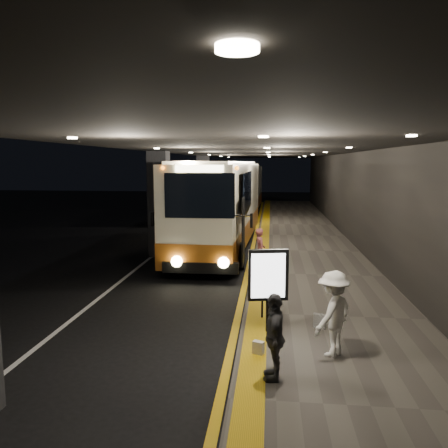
{
  "coord_description": "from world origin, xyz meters",
  "views": [
    {
      "loc": [
        3.14,
        -13.81,
        3.93
      ],
      "look_at": [
        1.46,
        1.9,
        1.7
      ],
      "focal_mm": 35.0,
      "sensor_mm": 36.0,
      "label": 1
    }
  ],
  "objects_px": {
    "bag_plain": "(258,348)",
    "passenger_waiting_grey": "(274,336)",
    "passenger_waiting_white": "(333,313)",
    "passenger_boarding": "(260,250)",
    "coach_second": "(242,192)",
    "bag_polka": "(320,321)",
    "info_sign": "(268,277)",
    "stanchion_post": "(262,297)",
    "coach_main": "(221,208)"
  },
  "relations": [
    {
      "from": "bag_polka",
      "to": "bag_plain",
      "type": "height_order",
      "value": "bag_polka"
    },
    {
      "from": "info_sign",
      "to": "bag_polka",
      "type": "bearing_deg",
      "value": 5.42
    },
    {
      "from": "coach_second",
      "to": "passenger_boarding",
      "type": "bearing_deg",
      "value": -82.16
    },
    {
      "from": "passenger_waiting_grey",
      "to": "info_sign",
      "type": "height_order",
      "value": "info_sign"
    },
    {
      "from": "coach_second",
      "to": "bag_polka",
      "type": "bearing_deg",
      "value": -79.81
    },
    {
      "from": "info_sign",
      "to": "coach_second",
      "type": "bearing_deg",
      "value": 84.59
    },
    {
      "from": "coach_main",
      "to": "passenger_waiting_grey",
      "type": "height_order",
      "value": "coach_main"
    },
    {
      "from": "passenger_boarding",
      "to": "bag_polka",
      "type": "distance_m",
      "value": 5.42
    },
    {
      "from": "coach_main",
      "to": "coach_second",
      "type": "xyz_separation_m",
      "value": [
        0.02,
        13.58,
        -0.12
      ]
    },
    {
      "from": "coach_second",
      "to": "passenger_waiting_white",
      "type": "bearing_deg",
      "value": -80.06
    },
    {
      "from": "passenger_waiting_white",
      "to": "bag_plain",
      "type": "relative_size",
      "value": 6.33
    },
    {
      "from": "passenger_waiting_grey",
      "to": "coach_main",
      "type": "bearing_deg",
      "value": -169.12
    },
    {
      "from": "coach_second",
      "to": "passenger_waiting_grey",
      "type": "distance_m",
      "value": 26.04
    },
    {
      "from": "coach_second",
      "to": "bag_plain",
      "type": "distance_m",
      "value": 25.1
    },
    {
      "from": "coach_main",
      "to": "bag_polka",
      "type": "xyz_separation_m",
      "value": [
        3.39,
        -9.87,
        -1.54
      ]
    },
    {
      "from": "bag_plain",
      "to": "info_sign",
      "type": "height_order",
      "value": "info_sign"
    },
    {
      "from": "coach_second",
      "to": "info_sign",
      "type": "bearing_deg",
      "value": -82.76
    },
    {
      "from": "coach_main",
      "to": "info_sign",
      "type": "bearing_deg",
      "value": -75.76
    },
    {
      "from": "coach_second",
      "to": "bag_polka",
      "type": "height_order",
      "value": "coach_second"
    },
    {
      "from": "coach_second",
      "to": "passenger_waiting_grey",
      "type": "relative_size",
      "value": 7.47
    },
    {
      "from": "passenger_waiting_grey",
      "to": "bag_polka",
      "type": "distance_m",
      "value": 2.77
    },
    {
      "from": "coach_main",
      "to": "bag_polka",
      "type": "bearing_deg",
      "value": -68.96
    },
    {
      "from": "passenger_waiting_grey",
      "to": "passenger_waiting_white",
      "type": "bearing_deg",
      "value": 133.58
    },
    {
      "from": "passenger_boarding",
      "to": "info_sign",
      "type": "relative_size",
      "value": 0.81
    },
    {
      "from": "passenger_boarding",
      "to": "bag_polka",
      "type": "relative_size",
      "value": 4.54
    },
    {
      "from": "bag_polka",
      "to": "info_sign",
      "type": "height_order",
      "value": "info_sign"
    },
    {
      "from": "coach_main",
      "to": "bag_plain",
      "type": "relative_size",
      "value": 46.49
    },
    {
      "from": "passenger_boarding",
      "to": "passenger_waiting_white",
      "type": "xyz_separation_m",
      "value": [
        1.59,
        -6.57,
        0.09
      ]
    },
    {
      "from": "coach_second",
      "to": "passenger_waiting_white",
      "type": "relative_size",
      "value": 6.82
    },
    {
      "from": "info_sign",
      "to": "passenger_boarding",
      "type": "bearing_deg",
      "value": 82.61
    },
    {
      "from": "coach_second",
      "to": "coach_main",
      "type": "bearing_deg",
      "value": -88.09
    },
    {
      "from": "passenger_waiting_grey",
      "to": "coach_second",
      "type": "bearing_deg",
      "value": -174.72
    },
    {
      "from": "passenger_boarding",
      "to": "passenger_waiting_grey",
      "type": "relative_size",
      "value": 0.98
    },
    {
      "from": "passenger_waiting_white",
      "to": "bag_plain",
      "type": "distance_m",
      "value": 1.62
    },
    {
      "from": "coach_main",
      "to": "stanchion_post",
      "type": "distance_m",
      "value": 9.63
    },
    {
      "from": "coach_main",
      "to": "coach_second",
      "type": "distance_m",
      "value": 13.58
    },
    {
      "from": "passenger_waiting_white",
      "to": "bag_plain",
      "type": "xyz_separation_m",
      "value": [
        -1.45,
        -0.14,
        -0.71
      ]
    },
    {
      "from": "passenger_boarding",
      "to": "passenger_waiting_grey",
      "type": "bearing_deg",
      "value": 170.66
    },
    {
      "from": "passenger_boarding",
      "to": "stanchion_post",
      "type": "bearing_deg",
      "value": 169.52
    },
    {
      "from": "coach_main",
      "to": "stanchion_post",
      "type": "height_order",
      "value": "coach_main"
    },
    {
      "from": "passenger_waiting_grey",
      "to": "bag_plain",
      "type": "distance_m",
      "value": 1.18
    },
    {
      "from": "bag_plain",
      "to": "info_sign",
      "type": "relative_size",
      "value": 0.14
    },
    {
      "from": "coach_second",
      "to": "bag_plain",
      "type": "height_order",
      "value": "coach_second"
    },
    {
      "from": "passenger_waiting_white",
      "to": "stanchion_post",
      "type": "xyz_separation_m",
      "value": [
        -1.42,
        1.93,
        -0.32
      ]
    },
    {
      "from": "bag_plain",
      "to": "passenger_waiting_grey",
      "type": "bearing_deg",
      "value": -72.41
    },
    {
      "from": "bag_polka",
      "to": "passenger_waiting_grey",
      "type": "bearing_deg",
      "value": -113.18
    },
    {
      "from": "passenger_waiting_white",
      "to": "stanchion_post",
      "type": "relative_size",
      "value": 1.62
    },
    {
      "from": "coach_main",
      "to": "passenger_waiting_white",
      "type": "distance_m",
      "value": 11.82
    },
    {
      "from": "coach_main",
      "to": "passenger_waiting_grey",
      "type": "xyz_separation_m",
      "value": [
        2.33,
        -12.35,
        -0.93
      ]
    },
    {
      "from": "bag_polka",
      "to": "info_sign",
      "type": "xyz_separation_m",
      "value": [
        -1.19,
        -0.34,
        1.11
      ]
    }
  ]
}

